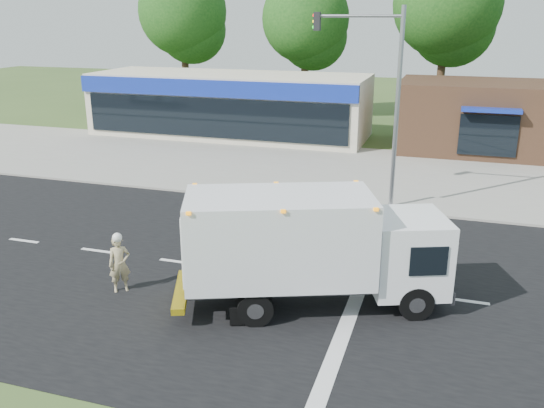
# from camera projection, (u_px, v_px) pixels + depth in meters

# --- Properties ---
(ground) EXTENTS (120.00, 120.00, 0.00)m
(ground) POSITION_uv_depth(u_px,v_px,m) (264.00, 274.00, 17.85)
(ground) COLOR #385123
(ground) RESTS_ON ground
(road_asphalt) EXTENTS (60.00, 14.00, 0.02)m
(road_asphalt) POSITION_uv_depth(u_px,v_px,m) (264.00, 274.00, 17.85)
(road_asphalt) COLOR black
(road_asphalt) RESTS_ON ground
(sidewalk) EXTENTS (60.00, 2.40, 0.12)m
(sidewalk) POSITION_uv_depth(u_px,v_px,m) (323.00, 196.00, 25.25)
(sidewalk) COLOR gray
(sidewalk) RESTS_ON ground
(parking_apron) EXTENTS (60.00, 9.00, 0.02)m
(parking_apron) POSITION_uv_depth(u_px,v_px,m) (347.00, 166.00, 30.52)
(parking_apron) COLOR gray
(parking_apron) RESTS_ON ground
(lane_markings) EXTENTS (55.20, 7.00, 0.01)m
(lane_markings) POSITION_uv_depth(u_px,v_px,m) (295.00, 299.00, 16.23)
(lane_markings) COLOR silver
(lane_markings) RESTS_ON road_asphalt
(ems_box_truck) EXTENTS (7.59, 4.71, 3.22)m
(ems_box_truck) POSITION_uv_depth(u_px,v_px,m) (309.00, 243.00, 15.35)
(ems_box_truck) COLOR black
(ems_box_truck) RESTS_ON ground
(emergency_worker) EXTENTS (0.73, 0.71, 1.80)m
(emergency_worker) POSITION_uv_depth(u_px,v_px,m) (119.00, 263.00, 16.49)
(emergency_worker) COLOR tan
(emergency_worker) RESTS_ON ground
(retail_strip_mall) EXTENTS (18.00, 6.20, 4.00)m
(retail_strip_mall) POSITION_uv_depth(u_px,v_px,m) (229.00, 104.00, 37.83)
(retail_strip_mall) COLOR beige
(retail_strip_mall) RESTS_ON ground
(brown_storefront) EXTENTS (10.00, 6.70, 4.00)m
(brown_storefront) POSITION_uv_depth(u_px,v_px,m) (487.00, 117.00, 33.30)
(brown_storefront) COLOR #382316
(brown_storefront) RESTS_ON ground
(traffic_signal_pole) EXTENTS (3.51, 0.25, 8.00)m
(traffic_signal_pole) POSITION_uv_depth(u_px,v_px,m) (382.00, 88.00, 22.51)
(traffic_signal_pole) COLOR gray
(traffic_signal_pole) RESTS_ON ground
(background_trees) EXTENTS (36.77, 7.39, 12.10)m
(background_trees) POSITION_uv_depth(u_px,v_px,m) (376.00, 18.00, 41.26)
(background_trees) COLOR #332114
(background_trees) RESTS_ON ground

